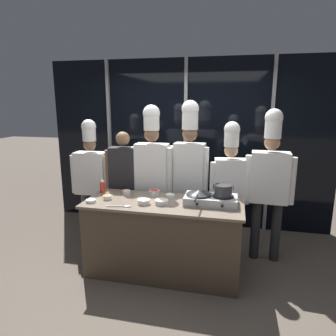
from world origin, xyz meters
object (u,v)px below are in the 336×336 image
prep_bowl_garlic (170,195)px  person_guest (124,178)px  chef_sous (152,167)px  serving_spoon_slotted (124,206)px  frying_pan (199,192)px  chef_line (189,164)px  chef_pastry (230,180)px  stock_pot (223,190)px  squeeze_bottle_chili (102,186)px  prep_bowl_bean_sprouts (144,201)px  chef_apprentice (269,178)px  prep_bowl_shrimp (126,192)px  chef_head (91,174)px  prep_bowl_bell_pepper (154,192)px  prep_bowl_noodles (91,201)px  prep_bowl_onion (162,202)px  portable_stove (211,200)px  prep_bowl_carrots (107,197)px

prep_bowl_garlic → person_guest: person_guest is taller
prep_bowl_garlic → chef_sous: size_ratio=0.05×
serving_spoon_slotted → frying_pan: bearing=20.6°
chef_line → chef_pastry: size_ratio=1.14×
stock_pot → squeeze_bottle_chili: bearing=174.7°
stock_pot → serving_spoon_slotted: bearing=-164.1°
prep_bowl_bean_sprouts → chef_apprentice: size_ratio=0.08×
prep_bowl_shrimp → frying_pan: bearing=-9.9°
frying_pan → chef_line: (-0.20, 0.60, 0.20)m
prep_bowl_shrimp → chef_pastry: bearing=17.1°
chef_head → serving_spoon_slotted: bearing=132.3°
chef_head → chef_sous: size_ratio=0.90×
prep_bowl_bell_pepper → prep_bowl_bean_sprouts: size_ratio=0.90×
squeeze_bottle_chili → chef_head: (-0.35, 0.39, 0.04)m
prep_bowl_bean_sprouts → chef_head: size_ratio=0.08×
chef_apprentice → squeeze_bottle_chili: bearing=14.2°
serving_spoon_slotted → person_guest: 0.85m
chef_pastry → stock_pot: bearing=74.9°
prep_bowl_noodles → serving_spoon_slotted: size_ratio=0.42×
chef_line → person_guest: bearing=11.0°
chef_line → stock_pot: bearing=133.3°
prep_bowl_onion → chef_sous: size_ratio=0.08×
portable_stove → prep_bowl_shrimp: 1.09m
prep_bowl_bell_pepper → chef_apprentice: bearing=13.5°
stock_pot → prep_bowl_shrimp: (-1.21, 0.16, -0.15)m
chef_apprentice → prep_bowl_shrimp: bearing=15.5°
chef_head → stock_pot: bearing=162.4°
prep_bowl_carrots → chef_sous: (0.38, 0.62, 0.25)m
chef_head → chef_pastry: chef_head is taller
serving_spoon_slotted → prep_bowl_onion: bearing=23.8°
frying_pan → stock_pot: bearing=0.9°
prep_bowl_bell_pepper → person_guest: (-0.51, 0.28, 0.08)m
chef_pastry → prep_bowl_garlic: bearing=21.6°
frying_pan → prep_bowl_onion: bearing=-162.5°
frying_pan → stock_pot: size_ratio=2.23×
prep_bowl_onion → chef_pastry: size_ratio=0.09×
prep_bowl_carrots → chef_apprentice: size_ratio=0.05×
prep_bowl_bell_pepper → chef_line: bearing=45.6°
prep_bowl_bell_pepper → prep_bowl_bean_sprouts: prep_bowl_bell_pepper is taller
chef_head → chef_pastry: bearing=178.8°
serving_spoon_slotted → chef_head: chef_head is taller
prep_bowl_shrimp → stock_pot: bearing=-7.5°
chef_line → prep_bowl_shrimp: bearing=34.8°
prep_bowl_bell_pepper → chef_pastry: chef_pastry is taller
prep_bowl_bell_pepper → prep_bowl_onion: prep_bowl_bell_pepper is taller
prep_bowl_shrimp → prep_bowl_noodles: (-0.29, -0.40, -0.01)m
frying_pan → chef_apprentice: 0.98m
prep_bowl_noodles → person_guest: bearing=79.7°
chef_sous → chef_apprentice: bearing=-179.1°
prep_bowl_garlic → chef_apprentice: 1.26m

